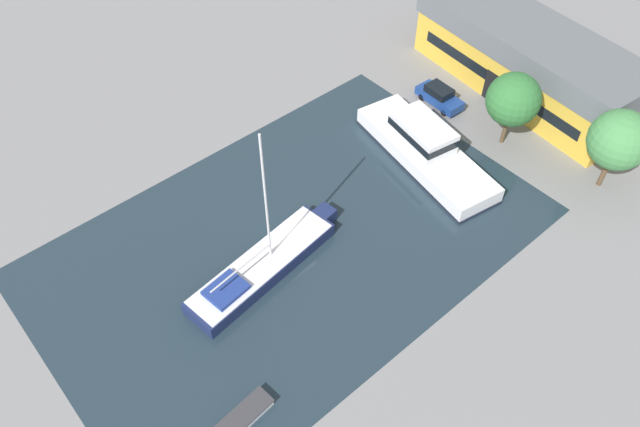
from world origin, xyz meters
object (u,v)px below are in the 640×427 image
motor_cruiser (425,148)px  sailboat_moored (264,265)px  quay_tree_near_building (513,100)px  quay_tree_by_water (619,140)px  parked_car (439,96)px  warehouse_building (527,60)px  small_dinghy (245,415)px

motor_cruiser → sailboat_moored: bearing=-168.6°
quay_tree_near_building → sailboat_moored: (-2.36, -22.96, -3.71)m
quay_tree_by_water → parked_car: (-14.87, -1.89, -3.71)m
warehouse_building → sailboat_moored: bearing=-82.2°
parked_car → motor_cruiser: (3.96, -6.25, 0.34)m
warehouse_building → parked_car: 8.24m
quay_tree_by_water → warehouse_building: bearing=155.3°
parked_car → motor_cruiser: motor_cruiser is taller
quay_tree_near_building → motor_cruiser: (-2.85, -6.44, -3.15)m
sailboat_moored → motor_cruiser: 16.54m
parked_car → quay_tree_near_building: bearing=94.6°
motor_cruiser → small_dinghy: bearing=-151.5°
quay_tree_near_building → sailboat_moored: size_ratio=0.50×
quay_tree_near_building → parked_car: bearing=-178.5°
quay_tree_near_building → motor_cruiser: size_ratio=0.46×
warehouse_building → quay_tree_near_building: 7.97m
motor_cruiser → parked_car: bearing=42.0°
quay_tree_by_water → sailboat_moored: (-10.42, -24.67, -3.92)m
quay_tree_near_building → motor_cruiser: quay_tree_near_building is taller
warehouse_building → sailboat_moored: size_ratio=1.68×
warehouse_building → quay_tree_near_building: size_ratio=3.38×
warehouse_building → parked_car: size_ratio=4.89×
motor_cruiser → small_dinghy: motor_cruiser is taller
sailboat_moored → parked_car: bearing=94.0°
quay_tree_by_water → motor_cruiser: 14.02m
sailboat_moored → motor_cruiser: (-0.49, 16.52, 0.56)m
quay_tree_near_building → quay_tree_by_water: 8.24m
parked_car → warehouse_building: bearing=158.5°
quay_tree_by_water → small_dinghy: 32.30m
motor_cruiser → small_dinghy: (8.09, -23.74, -0.91)m
quay_tree_near_building → quay_tree_by_water: quay_tree_by_water is taller
quay_tree_near_building → quay_tree_by_water: size_ratio=0.95×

